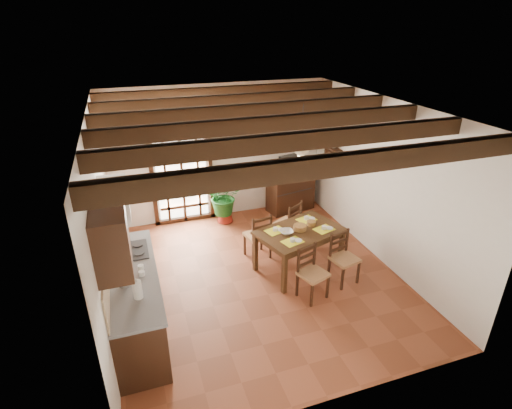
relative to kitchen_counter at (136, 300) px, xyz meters
name	(u,v)px	position (x,y,z in m)	size (l,w,h in m)	color
ground_plane	(258,277)	(1.96, 0.60, -0.47)	(5.00, 5.00, 0.00)	brown
room_shell	(258,176)	(1.96, 0.60, 1.34)	(4.52, 5.02, 2.81)	silver
ceiling_beams	(258,117)	(1.96, 0.60, 2.22)	(4.50, 4.34, 0.20)	black
french_door	(181,168)	(1.16, 3.05, 0.70)	(1.26, 0.11, 2.32)	white
kitchen_counter	(136,300)	(0.00, 0.00, 0.00)	(0.64, 2.25, 1.38)	black
upper_cabinet	(111,238)	(-0.12, -0.70, 1.38)	(0.35, 0.80, 0.70)	black
range_hood	(114,201)	(-0.09, 0.55, 1.26)	(0.38, 0.60, 0.54)	white
counter_items	(131,267)	(0.00, 0.09, 0.49)	(0.50, 1.43, 0.25)	black
dining_table	(299,235)	(2.69, 0.63, 0.18)	(1.58, 1.25, 0.75)	#3C2613
chair_near_left	(312,282)	(2.57, -0.14, -0.21)	(0.49, 0.48, 0.85)	#A87448
chair_near_right	(343,267)	(3.23, 0.06, -0.20)	(0.47, 0.46, 0.86)	#A87448
chair_far_left	(258,243)	(2.16, 1.20, -0.20)	(0.47, 0.45, 0.88)	#A87448
chair_far_right	(287,232)	(2.82, 1.41, -0.19)	(0.57, 0.56, 0.91)	#A87448
table_setting	(300,229)	(2.69, 0.63, 0.30)	(1.00, 0.67, 0.09)	#FEFA28
table_bowl	(286,232)	(2.45, 0.61, 0.30)	(0.22, 0.22, 0.05)	white
sideboard	(291,192)	(3.48, 2.83, -0.04)	(1.01, 0.46, 0.86)	black
crt_tv	(292,165)	(3.48, 2.82, 0.58)	(0.50, 0.48, 0.37)	black
fuse_box	(287,131)	(3.46, 3.08, 1.28)	(0.25, 0.03, 0.32)	white
plant_pot	(225,217)	(1.94, 2.73, -0.36)	(0.33, 0.33, 0.20)	maroon
potted_plant	(224,197)	(1.94, 2.73, 0.10)	(1.93, 1.65, 2.15)	#144C19
wall_shelf	(333,150)	(4.10, 2.20, 1.04)	(0.20, 0.42, 0.20)	black
shelf_vase	(333,144)	(4.10, 2.20, 1.18)	(0.15, 0.15, 0.15)	#B2BFB2
shelf_flowers	(334,133)	(4.10, 2.20, 1.38)	(0.14, 0.14, 0.36)	#FEFA28
framed_picture	(339,123)	(4.18, 2.20, 1.58)	(0.03, 0.32, 0.32)	brown
pendant_lamp	(301,151)	(2.69, 0.73, 1.60)	(0.36, 0.36, 0.84)	black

